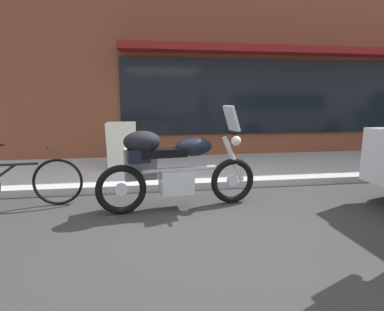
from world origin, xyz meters
name	(u,v)px	position (x,y,z in m)	size (l,w,h in m)	color
ground_plane	(202,221)	(0.00, 0.00, 0.00)	(80.00, 80.00, 0.00)	#323232
storefront_building	(371,44)	(5.27, 4.12, 2.93)	(18.54, 0.90, 5.97)	brown
touring_motorcycle	(170,165)	(-0.34, 0.53, 0.61)	(2.23, 0.66, 1.41)	black
parked_bicycle	(16,182)	(-2.44, 0.86, 0.37)	(1.74, 0.48, 0.93)	black
sandwich_board_sign	(122,147)	(-1.12, 2.47, 0.59)	(0.55, 0.41, 0.94)	silver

